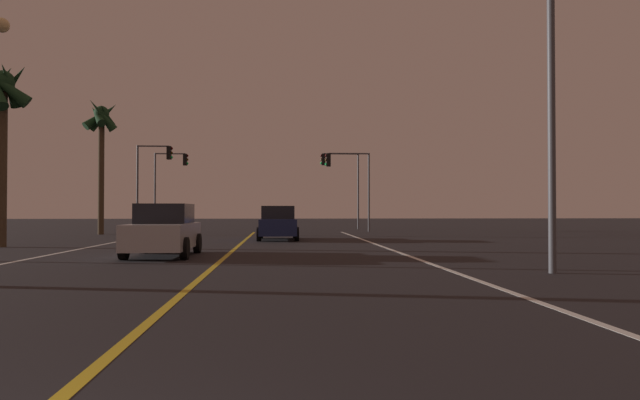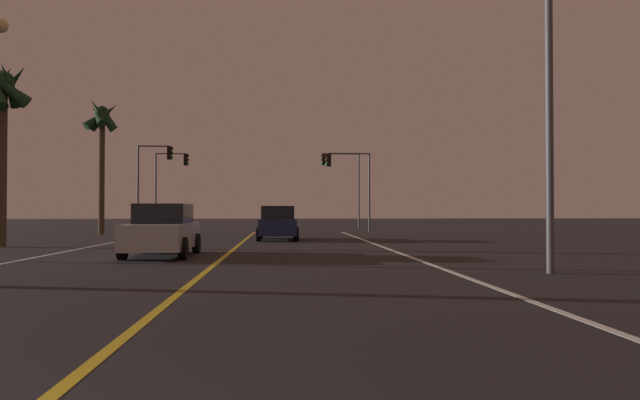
{
  "view_description": "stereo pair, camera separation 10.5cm",
  "coord_description": "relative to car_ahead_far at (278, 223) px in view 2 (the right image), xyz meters",
  "views": [
    {
      "loc": [
        1.74,
        -2.41,
        1.49
      ],
      "look_at": [
        3.89,
        28.78,
        2.04
      ],
      "focal_mm": 32.55,
      "sensor_mm": 36.0,
      "label": 1
    },
    {
      "loc": [
        1.84,
        -2.41,
        1.49
      ],
      "look_at": [
        3.89,
        28.78,
        2.04
      ],
      "focal_mm": 32.55,
      "sensor_mm": 36.0,
      "label": 2
    }
  ],
  "objects": [
    {
      "name": "lane_edge_right",
      "position": [
        4.29,
        -11.31,
        -0.82
      ],
      "size": [
        0.16,
        42.93,
        0.01
      ],
      "primitive_type": "cube",
      "color": "silver",
      "rests_on": "ground"
    },
    {
      "name": "lane_edge_left",
      "position": [
        -7.55,
        -11.31,
        -0.82
      ],
      "size": [
        0.16,
        42.93,
        0.01
      ],
      "primitive_type": "cube",
      "color": "silver",
      "rests_on": "ground"
    },
    {
      "name": "lane_center_divider",
      "position": [
        -1.63,
        -11.31,
        -0.82
      ],
      "size": [
        0.16,
        42.93,
        0.01
      ],
      "primitive_type": "cube",
      "color": "gold",
      "rests_on": "ground"
    },
    {
      "name": "car_ahead_far",
      "position": [
        0.0,
        0.0,
        0.0
      ],
      "size": [
        2.02,
        4.3,
        1.7
      ],
      "rotation": [
        0.0,
        0.0,
        1.57
      ],
      "color": "black",
      "rests_on": "ground"
    },
    {
      "name": "car_oncoming",
      "position": [
        -3.66,
        -10.06,
        0.0
      ],
      "size": [
        2.02,
        4.3,
        1.7
      ],
      "rotation": [
        0.0,
        0.0,
        -1.57
      ],
      "color": "black",
      "rests_on": "ground"
    },
    {
      "name": "traffic_light_near_right",
      "position": [
        4.79,
        10.66,
        3.24
      ],
      "size": [
        3.14,
        0.36,
        5.46
      ],
      "rotation": [
        0.0,
        0.0,
        3.14
      ],
      "color": "#4C4C51",
      "rests_on": "ground"
    },
    {
      "name": "traffic_light_near_left",
      "position": [
        -8.45,
        10.66,
        3.47
      ],
      "size": [
        2.42,
        0.36,
        5.88
      ],
      "color": "#4C4C51",
      "rests_on": "ground"
    },
    {
      "name": "traffic_light_far_right",
      "position": [
        4.88,
        16.16,
        3.58
      ],
      "size": [
        3.07,
        0.36,
        5.98
      ],
      "rotation": [
        0.0,
        0.0,
        3.14
      ],
      "color": "#4C4C51",
      "rests_on": "ground"
    },
    {
      "name": "traffic_light_far_left",
      "position": [
        -8.36,
        16.16,
        3.5
      ],
      "size": [
        2.61,
        0.36,
        5.9
      ],
      "color": "#4C4C51",
      "rests_on": "ground"
    },
    {
      "name": "street_lamp_right_near",
      "position": [
        6.1,
        -15.88,
        4.03
      ],
      "size": [
        1.91,
        0.44,
        7.62
      ],
      "rotation": [
        0.0,
        0.0,
        3.14
      ],
      "color": "#4C4C51",
      "rests_on": "ground"
    },
    {
      "name": "palm_tree_left_mid",
      "position": [
        -11.1,
        -5.01,
        5.2
      ],
      "size": [
        2.25,
        2.06,
        7.69
      ],
      "color": "#473826",
      "rests_on": "ground"
    },
    {
      "name": "palm_tree_left_far",
      "position": [
        -10.9,
        7.28,
        5.8
      ],
      "size": [
        2.23,
        2.13,
        8.36
      ],
      "color": "#473826",
      "rests_on": "ground"
    }
  ]
}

